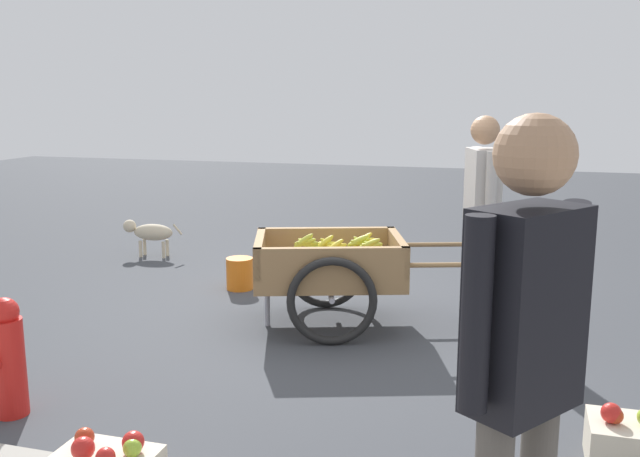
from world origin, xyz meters
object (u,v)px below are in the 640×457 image
Objects in this scene: fruit_cart at (331,269)px; apple_crate at (636,443)px; vendor_person at (482,202)px; plastic_bucket at (240,274)px; fire_hydrant at (7,357)px; bystander_person at (524,349)px; dog at (150,232)px.

fruit_cart is 4.10× the size of apple_crate.
vendor_person is 2.32m from plastic_bucket.
bystander_person reaches higher than fire_hydrant.
fire_hydrant is 2.72m from plastic_bucket.
fruit_cart is 2.54m from apple_crate.
bystander_person is at bearing 115.01° from fruit_cart.
apple_crate is (-2.99, 2.35, -0.02)m from plastic_bucket.
fire_hydrant is (2.37, 2.32, -0.62)m from vendor_person.
fire_hydrant is 2.33× the size of plastic_bucket.
fire_hydrant is 2.93m from bystander_person.
bystander_person is at bearing 159.74° from fire_hydrant.
fruit_cart is at bearing -39.77° from apple_crate.
fruit_cart is at bearing 145.00° from plastic_bucket.
dog is 1.72m from plastic_bucket.
plastic_bucket is (-1.44, 0.94, -0.13)m from dog.
apple_crate is at bearing 113.51° from vendor_person.
apple_crate is (-3.23, -0.35, -0.21)m from fire_hydrant.
bystander_person reaches higher than apple_crate.
fruit_cart is 1.13× the size of vendor_person.
dog is at bearing -36.56° from apple_crate.
dog is at bearing -71.73° from fire_hydrant.
vendor_person is at bearing -66.49° from apple_crate.
fire_hydrant is 1.52× the size of apple_crate.
vendor_person reaches higher than dog.
apple_crate is at bearing -112.71° from bystander_person.
bystander_person reaches higher than plastic_bucket.
plastic_bucket is at bearing -35.00° from fruit_cart.
apple_crate is at bearing -173.77° from fire_hydrant.
dog is (3.58, -1.32, -0.68)m from vendor_person.
bystander_person is (-3.87, 4.62, 0.75)m from dog.
fruit_cart is at bearing 18.20° from vendor_person.
plastic_bucket is (-0.24, -2.70, -0.19)m from fire_hydrant.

